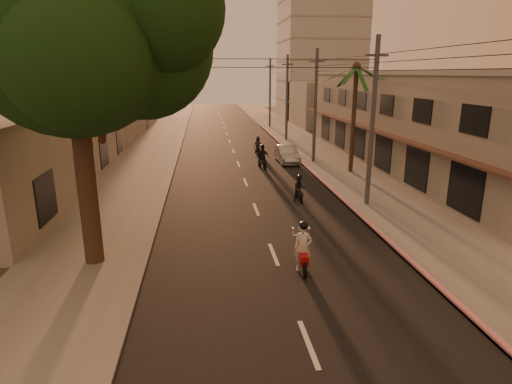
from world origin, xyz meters
TOP-DOWN VIEW (x-y plane):
  - ground at (0.00, 0.00)m, footprint 160.00×160.00m
  - road at (0.00, 20.00)m, footprint 10.00×140.00m
  - sidewalk_right at (7.50, 20.00)m, footprint 5.00×140.00m
  - sidewalk_left at (-7.50, 20.00)m, footprint 5.00×140.00m
  - curb_stripe at (5.10, 15.00)m, footprint 0.20×60.00m
  - shophouse_row at (13.95, 18.00)m, footprint 8.80×34.20m
  - left_building at (-13.98, 14.00)m, footprint 8.20×24.20m
  - distant_tower at (16.00, 56.00)m, footprint 12.10×12.10m
  - broadleaf_tree at (-6.61, 2.14)m, footprint 9.60×8.70m
  - palm_tree at (8.00, 16.00)m, footprint 5.00×5.00m
  - utility_poles at (6.20, 20.00)m, footprint 1.20×48.26m
  - filler_right at (14.00, 45.00)m, footprint 8.00×14.00m
  - filler_left_near at (-14.00, 34.00)m, footprint 8.00×14.00m
  - filler_left_far at (-14.00, 52.00)m, footprint 8.00×14.00m
  - scooter_red at (0.84, 0.49)m, footprint 0.81×1.97m
  - scooter_mid_a at (2.64, 9.25)m, footprint 0.73×1.62m
  - scooter_mid_b at (1.70, 18.13)m, footprint 1.19×1.92m
  - scooter_far_a at (2.13, 24.36)m, footprint 0.75×1.65m
  - parked_car at (4.01, 20.28)m, footprint 1.65×4.31m

SIDE VIEW (x-z plane):
  - ground at x=0.00m, z-range 0.00..0.00m
  - road at x=0.00m, z-range 0.00..0.02m
  - sidewalk_right at x=7.50m, z-range 0.00..0.12m
  - sidewalk_left at x=-7.50m, z-range 0.00..0.12m
  - curb_stripe at x=5.10m, z-range 0.00..0.20m
  - parked_car at x=4.01m, z-range 0.00..1.40m
  - scooter_mid_a at x=2.64m, z-range -0.08..1.51m
  - scooter_far_a at x=2.13m, z-range -0.08..1.54m
  - scooter_red at x=0.84m, z-range -0.12..1.82m
  - scooter_mid_b at x=1.70m, z-range -0.09..1.81m
  - filler_left_near at x=-14.00m, z-range 0.00..4.40m
  - left_building at x=-13.98m, z-range 0.00..5.20m
  - filler_right at x=14.00m, z-range 0.00..6.00m
  - filler_left_far at x=-14.00m, z-range 0.00..7.00m
  - shophouse_row at x=13.95m, z-range 0.00..7.30m
  - utility_poles at x=6.20m, z-range 2.04..11.04m
  - palm_tree at x=8.00m, z-range 3.05..11.25m
  - broadleaf_tree at x=-6.61m, z-range 2.43..14.53m
  - distant_tower at x=16.00m, z-range 0.00..28.00m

